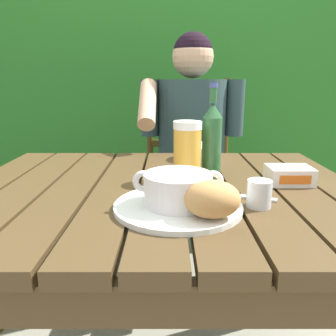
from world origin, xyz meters
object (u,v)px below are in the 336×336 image
(serving_plate, at_px, (177,206))
(butter_tub, at_px, (289,175))
(soup_bowl, at_px, (178,188))
(table_knife, at_px, (239,195))
(diner_bowl, at_px, (198,152))
(chair_near_diner, at_px, (188,177))
(water_glass_small, at_px, (259,194))
(bread_roll, at_px, (212,199))
(beer_bottle, at_px, (211,139))
(beer_glass, at_px, (187,151))
(person_eating, at_px, (191,143))

(serving_plate, distance_m, butter_tub, 0.38)
(soup_bowl, xyz_separation_m, table_knife, (0.16, 0.08, -0.05))
(soup_bowl, height_order, diner_bowl, soup_bowl)
(chair_near_diner, distance_m, diner_bowl, 0.61)
(butter_tub, height_order, table_knife, butter_tub)
(chair_near_diner, height_order, water_glass_small, chair_near_diner)
(bread_roll, relative_size, water_glass_small, 1.80)
(beer_bottle, distance_m, diner_bowl, 0.25)
(soup_bowl, relative_size, bread_roll, 1.78)
(bread_roll, height_order, beer_glass, beer_glass)
(table_knife, xyz_separation_m, diner_bowl, (-0.07, 0.42, 0.02))
(person_eating, relative_size, beer_glass, 7.05)
(beer_glass, distance_m, table_knife, 0.21)
(soup_bowl, relative_size, butter_tub, 1.68)
(person_eating, height_order, table_knife, person_eating)
(serving_plate, bearing_deg, diner_bowl, 79.66)
(serving_plate, height_order, butter_tub, butter_tub)
(person_eating, height_order, beer_bottle, person_eating)
(serving_plate, height_order, water_glass_small, water_glass_small)
(bread_roll, relative_size, diner_bowl, 0.76)
(diner_bowl, bearing_deg, beer_bottle, -85.96)
(butter_tub, bearing_deg, water_glass_small, -126.44)
(serving_plate, bearing_deg, soup_bowl, 97.13)
(serving_plate, xyz_separation_m, beer_bottle, (0.11, 0.26, 0.11))
(person_eating, height_order, beer_glass, person_eating)
(chair_near_diner, height_order, table_knife, chair_near_diner)
(butter_tub, xyz_separation_m, diner_bowl, (-0.23, 0.31, 0.00))
(beer_glass, xyz_separation_m, table_knife, (0.12, -0.15, -0.08))
(beer_glass, height_order, water_glass_small, beer_glass)
(beer_glass, bearing_deg, water_glass_small, -54.29)
(water_glass_small, xyz_separation_m, diner_bowl, (-0.10, 0.49, -0.00))
(chair_near_diner, xyz_separation_m, diner_bowl, (0.00, -0.55, 0.26))
(beer_glass, relative_size, beer_bottle, 0.63)
(soup_bowl, height_order, beer_bottle, beer_bottle)
(soup_bowl, bearing_deg, table_knife, 26.65)
(beer_glass, xyz_separation_m, beer_bottle, (0.07, 0.04, 0.03))
(butter_tub, distance_m, diner_bowl, 0.38)
(serving_plate, bearing_deg, water_glass_small, 3.70)
(diner_bowl, bearing_deg, table_knife, -81.20)
(chair_near_diner, bearing_deg, beer_bottle, -88.78)
(serving_plate, distance_m, beer_bottle, 0.31)
(person_eating, distance_m, beer_glass, 0.63)
(water_glass_small, relative_size, diner_bowl, 0.42)
(water_glass_small, distance_m, table_knife, 0.08)
(butter_tub, bearing_deg, diner_bowl, 126.98)
(serving_plate, relative_size, diner_bowl, 1.92)
(water_glass_small, height_order, diner_bowl, water_glass_small)
(butter_tub, bearing_deg, chair_near_diner, 105.11)
(beer_glass, height_order, beer_bottle, beer_bottle)
(person_eating, relative_size, butter_tub, 10.00)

